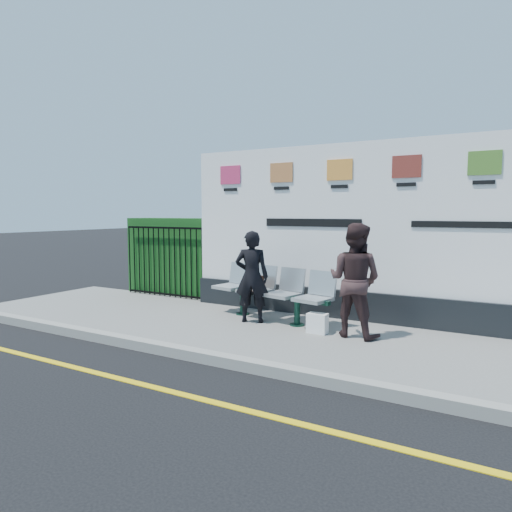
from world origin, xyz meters
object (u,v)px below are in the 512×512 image
Objects in this scene: billboard at (405,245)px; woman_left at (252,277)px; woman_right at (355,280)px; bench at (268,305)px.

billboard reaches higher than woman_left.
woman_left is 0.91× the size of woman_right.
woman_right is at bearing 1.58° from bench.
woman_left is at bearing -109.74° from bench.
billboard is at bearing 32.71° from bench.
woman_right reaches higher than bench.
woman_right is (-0.49, -1.08, -0.46)m from billboard.
billboard is 2.46m from bench.
bench is at bearing -2.80° from woman_right.
woman_right is (1.76, -0.01, 0.07)m from woman_left.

